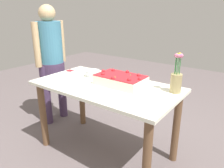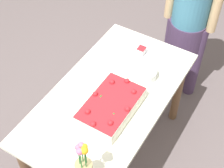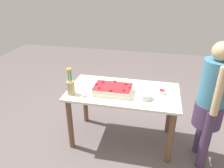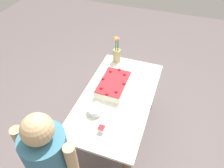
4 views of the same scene
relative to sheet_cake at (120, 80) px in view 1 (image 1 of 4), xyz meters
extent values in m
plane|color=#64595A|center=(-0.11, -0.08, -0.80)|extent=(8.00, 8.00, 0.00)
cube|color=white|center=(-0.11, -0.08, -0.06)|extent=(1.39, 0.75, 0.03)
cylinder|color=brown|center=(-0.74, -0.38, -0.44)|extent=(0.07, 0.07, 0.72)
cylinder|color=brown|center=(0.51, -0.38, -0.44)|extent=(0.07, 0.07, 0.72)
cylinder|color=brown|center=(-0.74, 0.22, -0.44)|extent=(0.07, 0.07, 0.72)
cylinder|color=brown|center=(0.51, 0.22, -0.44)|extent=(0.07, 0.07, 0.72)
cube|color=white|center=(0.00, 0.00, -0.01)|extent=(0.46, 0.28, 0.09)
cube|color=red|center=(0.00, 0.00, 0.04)|extent=(0.45, 0.28, 0.01)
sphere|color=red|center=(0.21, 0.00, 0.05)|extent=(0.04, 0.04, 0.04)
sphere|color=red|center=(0.15, 0.09, 0.05)|extent=(0.04, 0.04, 0.04)
sphere|color=red|center=(0.00, 0.12, 0.05)|extent=(0.04, 0.04, 0.04)
sphere|color=red|center=(-0.15, 0.09, 0.05)|extent=(0.04, 0.04, 0.04)
sphere|color=red|center=(-0.21, 0.00, 0.05)|extent=(0.04, 0.04, 0.04)
sphere|color=red|center=(-0.15, -0.09, 0.05)|extent=(0.04, 0.04, 0.04)
sphere|color=red|center=(0.00, -0.12, 0.05)|extent=(0.04, 0.04, 0.04)
sphere|color=red|center=(0.15, -0.09, 0.05)|extent=(0.04, 0.04, 0.04)
cone|color=#2D8438|center=(0.07, 0.06, 0.05)|extent=(0.02, 0.02, 0.02)
cone|color=#2D8438|center=(0.00, -0.08, 0.05)|extent=(0.02, 0.02, 0.02)
cone|color=#2D8438|center=(-0.01, -0.08, 0.05)|extent=(0.02, 0.02, 0.02)
cylinder|color=white|center=(-0.59, -0.09, -0.05)|extent=(0.22, 0.22, 0.01)
cube|color=white|center=(-0.59, -0.09, -0.02)|extent=(0.06, 0.06, 0.05)
cube|color=red|center=(-0.59, -0.09, 0.01)|extent=(0.06, 0.06, 0.01)
cube|color=silver|center=(0.42, -0.07, -0.05)|extent=(0.18, 0.08, 0.00)
cylinder|color=tan|center=(0.49, 0.13, 0.03)|extent=(0.10, 0.10, 0.17)
cylinder|color=#2D8438|center=(0.51, 0.13, 0.20)|extent=(0.01, 0.01, 0.16)
sphere|color=pink|center=(0.51, 0.13, 0.28)|extent=(0.04, 0.04, 0.04)
cylinder|color=#2D8438|center=(0.49, 0.15, 0.20)|extent=(0.01, 0.01, 0.16)
sphere|color=#F6AC1C|center=(0.49, 0.15, 0.28)|extent=(0.04, 0.04, 0.04)
cylinder|color=#2D8438|center=(0.47, 0.13, 0.20)|extent=(0.01, 0.01, 0.16)
sphere|color=gold|center=(0.47, 0.13, 0.28)|extent=(0.03, 0.03, 0.03)
cylinder|color=#2D8438|center=(0.48, 0.11, 0.20)|extent=(0.01, 0.01, 0.16)
sphere|color=pink|center=(0.48, 0.11, 0.28)|extent=(0.03, 0.03, 0.03)
cylinder|color=#2D8438|center=(0.50, 0.11, 0.20)|extent=(0.01, 0.01, 0.16)
sphere|color=#D06B8B|center=(0.50, 0.11, 0.28)|extent=(0.03, 0.03, 0.03)
cylinder|color=silver|center=(-0.40, 0.05, -0.02)|extent=(0.15, 0.15, 0.07)
cylinder|color=#463352|center=(-1.11, -0.05, -0.41)|extent=(0.11, 0.11, 0.78)
cylinder|color=#463352|center=(-1.11, 0.21, -0.41)|extent=(0.11, 0.11, 0.78)
cylinder|color=#463352|center=(-1.11, 0.08, -0.14)|extent=(0.31, 0.32, 0.28)
cylinder|color=teal|center=(-1.11, 0.08, 0.24)|extent=(0.30, 0.30, 0.52)
sphere|color=tan|center=(-1.11, 0.08, 0.59)|extent=(0.20, 0.20, 0.20)
cylinder|color=tan|center=(-1.11, -0.10, 0.24)|extent=(0.08, 0.08, 0.52)
cylinder|color=tan|center=(-1.11, 0.27, 0.24)|extent=(0.08, 0.08, 0.52)
camera|label=1|loc=(1.10, -1.63, 0.65)|focal=35.00mm
camera|label=2|loc=(1.19, 0.73, 1.75)|focal=55.00mm
camera|label=3|loc=(-0.50, 2.31, 1.24)|focal=35.00mm
camera|label=4|loc=(-1.68, -0.58, 1.64)|focal=35.00mm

